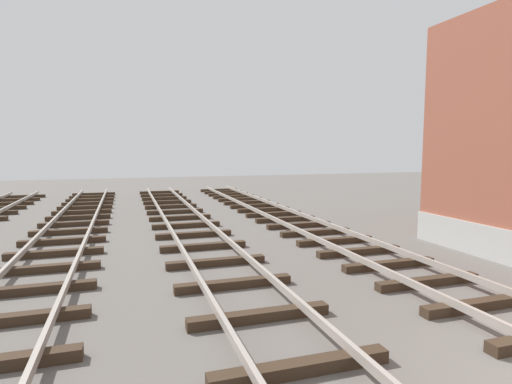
{
  "coord_description": "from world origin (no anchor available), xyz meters",
  "views": [
    {
      "loc": [
        -5.42,
        -2.9,
        2.93
      ],
      "look_at": [
        -1.11,
        10.57,
        1.43
      ],
      "focal_mm": 28.79,
      "sensor_mm": 36.0,
      "label": 1
    }
  ],
  "objects": []
}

